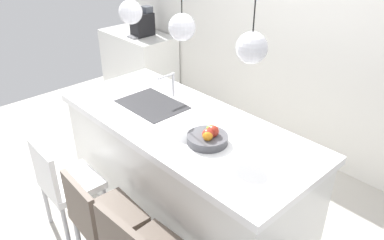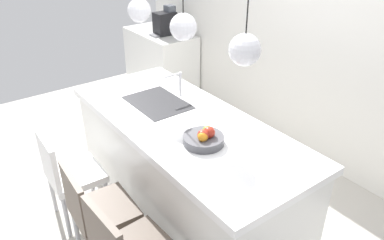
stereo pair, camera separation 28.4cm
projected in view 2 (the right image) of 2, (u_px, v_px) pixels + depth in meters
floor at (185, 212)px, 3.39m from camera, size 6.60×6.60×0.00m
back_wall at (324, 38)px, 3.62m from camera, size 6.00×0.10×2.60m
kitchen_island at (185, 170)px, 3.16m from camera, size 2.20×0.93×0.94m
sink_basin at (158, 103)px, 3.22m from camera, size 0.56×0.40×0.02m
faucet at (178, 81)px, 3.26m from camera, size 0.02×0.17×0.22m
fruit_bowl at (204, 138)px, 2.62m from camera, size 0.29×0.29×0.13m
side_counter at (161, 62)px, 5.54m from camera, size 1.10×0.60×0.88m
coffee_machine at (165, 23)px, 5.15m from camera, size 0.20×0.35×0.38m
chair_near at (68, 173)px, 3.11m from camera, size 0.44×0.43×0.84m
chair_middle at (96, 209)px, 2.72m from camera, size 0.46×0.44×0.85m
pendant_light_left at (139, 10)px, 3.01m from camera, size 0.19×0.19×0.79m
pendant_light_center at (183, 27)px, 2.59m from camera, size 0.19×0.19×0.79m
pendant_light_right at (245, 49)px, 2.16m from camera, size 0.19×0.19×0.79m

